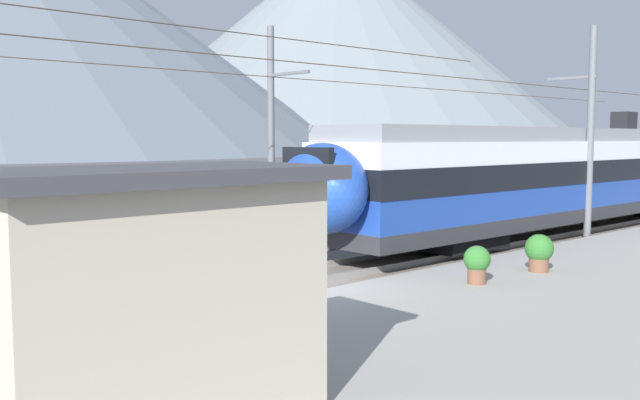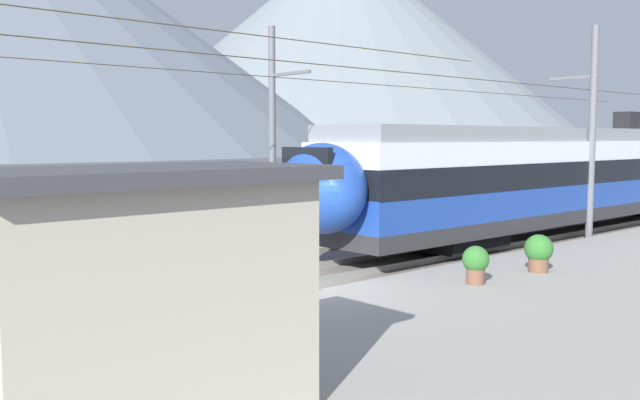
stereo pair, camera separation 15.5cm
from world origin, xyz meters
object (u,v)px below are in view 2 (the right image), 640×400
(catenary_mast_mid, at_px, (589,131))
(catenary_mast_far_side, at_px, (275,128))
(train_far_track, at_px, (620,162))
(potted_plant_platform_edge, at_px, (476,262))
(passenger_walking, at_px, (96,300))
(platform_shelter, at_px, (146,297))
(handbag_beside_passenger, at_px, (131,352))
(train_near_platform, at_px, (571,174))
(potted_plant_by_shelter, at_px, (539,251))
(platform_sign, at_px, (273,225))

(catenary_mast_mid, distance_m, catenary_mast_far_side, 10.55)
(train_far_track, relative_size, potted_plant_platform_edge, 40.67)
(passenger_walking, distance_m, platform_shelter, 2.47)
(catenary_mast_mid, bearing_deg, handbag_beside_passenger, -172.49)
(train_far_track, xyz_separation_m, handbag_beside_passenger, (-33.08, -8.36, -1.77))
(train_near_platform, relative_size, potted_plant_by_shelter, 28.68)
(train_far_track, bearing_deg, catenary_mast_mid, -158.56)
(catenary_mast_mid, height_order, platform_shelter, catenary_mast_mid)
(catenary_mast_mid, xyz_separation_m, platform_sign, (-14.76, -1.82, -1.76))
(catenary_mast_far_side, xyz_separation_m, platform_sign, (-7.58, -9.55, -1.85))
(platform_sign, bearing_deg, train_near_platform, 11.06)
(train_near_platform, height_order, handbag_beside_passenger, train_near_platform)
(passenger_walking, xyz_separation_m, potted_plant_platform_edge, (8.55, -0.21, -0.46))
(handbag_beside_passenger, height_order, potted_plant_platform_edge, potted_plant_platform_edge)
(train_near_platform, relative_size, passenger_walking, 15.28)
(train_near_platform, relative_size, potted_plant_platform_edge, 30.69)
(handbag_beside_passenger, relative_size, potted_plant_platform_edge, 0.46)
(train_far_track, distance_m, potted_plant_platform_edge, 26.41)
(potted_plant_platform_edge, bearing_deg, platform_shelter, -166.60)
(train_far_track, height_order, platform_sign, train_far_track)
(platform_sign, distance_m, potted_plant_by_shelter, 7.53)
(platform_sign, distance_m, passenger_walking, 3.53)
(platform_sign, height_order, potted_plant_platform_edge, platform_sign)
(platform_shelter, bearing_deg, train_far_track, 17.33)
(potted_plant_platform_edge, distance_m, potted_plant_by_shelter, 2.28)
(potted_plant_platform_edge, xyz_separation_m, platform_shelter, (-9.04, -2.15, 0.98))
(platform_sign, bearing_deg, train_far_track, 14.61)
(train_far_track, relative_size, platform_shelter, 8.70)
(catenary_mast_mid, relative_size, platform_shelter, 10.63)
(handbag_beside_passenger, distance_m, platform_shelter, 2.78)
(catenary_mast_far_side, distance_m, potted_plant_platform_edge, 10.88)
(catenary_mast_mid, bearing_deg, platform_shelter, -166.19)
(platform_sign, height_order, potted_plant_by_shelter, platform_sign)
(handbag_beside_passenger, bearing_deg, platform_sign, 9.83)
(handbag_beside_passenger, xyz_separation_m, potted_plant_platform_edge, (8.10, -0.10, 0.35))
(handbag_beside_passenger, bearing_deg, train_far_track, 14.18)
(train_near_platform, height_order, passenger_walking, train_near_platform)
(handbag_beside_passenger, height_order, potted_plant_by_shelter, potted_plant_by_shelter)
(potted_plant_by_shelter, relative_size, platform_shelter, 0.23)
(train_near_platform, xyz_separation_m, potted_plant_platform_edge, (-11.03, -3.77, -1.41))
(potted_plant_platform_edge, bearing_deg, train_far_track, 18.71)
(train_far_track, distance_m, catenary_mast_far_side, 22.64)
(platform_shelter, bearing_deg, potted_plant_by_shelter, 9.93)
(catenary_mast_far_side, bearing_deg, potted_plant_platform_edge, -103.58)
(platform_shelter, bearing_deg, catenary_mast_far_side, 46.98)
(train_far_track, bearing_deg, passenger_walking, -166.18)
(catenary_mast_far_side, height_order, platform_sign, catenary_mast_far_side)
(catenary_mast_mid, xyz_separation_m, potted_plant_platform_edge, (-9.64, -2.44, -2.94))
(potted_plant_platform_edge, bearing_deg, handbag_beside_passenger, 179.31)
(train_far_track, bearing_deg, handbag_beside_passenger, -165.82)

